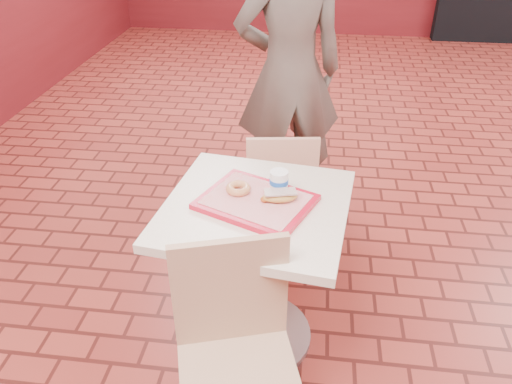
# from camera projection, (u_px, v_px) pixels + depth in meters

# --- Properties ---
(main_table) EXTENTS (0.74, 0.74, 0.78)m
(main_table) POSITION_uv_depth(u_px,v_px,m) (256.00, 253.00, 2.19)
(main_table) COLOR beige
(main_table) RESTS_ON ground
(chair_main_front) EXTENTS (0.52, 0.52, 0.90)m
(chair_main_front) POSITION_uv_depth(u_px,v_px,m) (236.00, 348.00, 1.78)
(chair_main_front) COLOR tan
(chair_main_front) RESTS_ON ground
(chair_main_back) EXTENTS (0.42, 0.42, 0.81)m
(chair_main_back) POSITION_uv_depth(u_px,v_px,m) (280.00, 188.00, 2.78)
(chair_main_back) COLOR #E6AE8A
(chair_main_back) RESTS_ON ground
(customer) EXTENTS (0.77, 0.61, 1.83)m
(customer) POSITION_uv_depth(u_px,v_px,m) (289.00, 73.00, 3.02)
(customer) COLOR brown
(customer) RESTS_ON ground
(serving_tray) EXTENTS (0.43, 0.34, 0.03)m
(serving_tray) POSITION_uv_depth(u_px,v_px,m) (256.00, 202.00, 2.04)
(serving_tray) COLOR red
(serving_tray) RESTS_ON main_table
(ring_donut) EXTENTS (0.14, 0.14, 0.03)m
(ring_donut) POSITION_uv_depth(u_px,v_px,m) (238.00, 188.00, 2.07)
(ring_donut) COLOR #C97D49
(ring_donut) RESTS_ON serving_tray
(long_john_donut) EXTENTS (0.16, 0.10, 0.05)m
(long_john_donut) POSITION_uv_depth(u_px,v_px,m) (279.00, 196.00, 2.01)
(long_john_donut) COLOR #B98536
(long_john_donut) RESTS_ON serving_tray
(paper_cup) EXTENTS (0.08, 0.08, 0.10)m
(paper_cup) POSITION_uv_depth(u_px,v_px,m) (279.00, 182.00, 2.05)
(paper_cup) COLOR white
(paper_cup) RESTS_ON serving_tray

